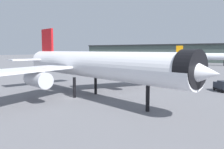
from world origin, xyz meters
The scene contains 7 objects.
ground centered at (0.00, 0.00, 0.00)m, with size 900.00×900.00×0.00m, color slate.
airliner_near_gate centered at (3.49, 3.30, 7.76)m, with size 59.16×52.72×17.61m.
airliner_far_taxiway centered at (4.85, 139.95, 6.46)m, with size 48.46×43.73×14.65m.
terminal_building centered at (-15.57, 190.00, 8.82)m, with size 241.51×41.80×33.10m.
service_truck_front centered at (29.34, 28.08, 1.59)m, with size 5.14×5.78×3.00m.
baggage_tug_wing centered at (-9.64, 36.21, 0.97)m, with size 3.30×2.08×1.85m.
traffic_cone_wingtip centered at (14.08, 38.33, 0.31)m, with size 0.49×0.49×0.62m, color #F2600C.
Camera 1 is at (35.99, -39.70, 11.25)m, focal length 36.50 mm.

